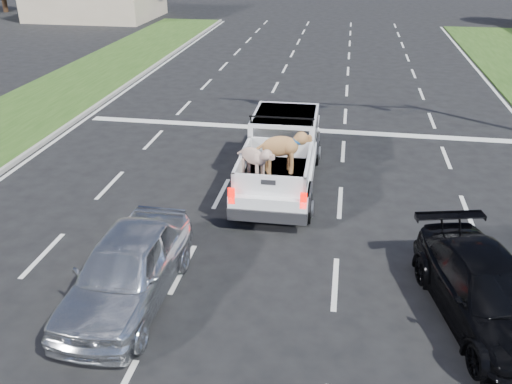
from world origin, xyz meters
The scene contains 6 objects.
ground centered at (0.00, 0.00, 0.00)m, with size 160.00×160.00×0.00m, color black.
road_markings centered at (0.00, 6.56, 0.01)m, with size 17.75×60.00×0.01m.
curb_left centered at (-9.05, 6.00, 0.07)m, with size 0.15×60.00×0.14m, color gray.
pickup_truck centered at (-0.12, 4.91, 1.02)m, with size 2.31×5.75×2.15m.
silver_sedan centered at (-2.53, -1.27, 0.76)m, with size 1.80×4.46×1.52m, color silver.
black_coupe centered at (4.71, -0.77, 0.67)m, with size 1.87×4.59×1.33m, color black.
Camera 1 is at (1.65, -10.05, 7.11)m, focal length 38.00 mm.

